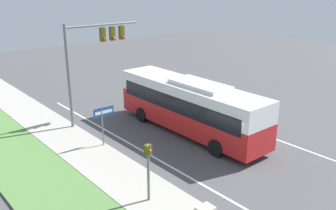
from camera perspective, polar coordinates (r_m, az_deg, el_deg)
name	(u,v)px	position (r m, az deg, el deg)	size (l,w,h in m)	color
ground_plane	(234,155)	(21.27, 9.99, -7.47)	(80.00, 80.00, 0.00)	#4C4C4F
sidewalk	(144,193)	(17.48, -3.69, -13.17)	(2.80, 80.00, 0.12)	#ADA89E
lane_divider_near	(186,175)	(18.93, 2.77, -10.66)	(0.14, 30.00, 0.01)	silver
lane_divider_far	(272,138)	(23.93, 15.62, -4.85)	(0.14, 30.00, 0.01)	silver
bus	(190,104)	(23.28, 3.32, 0.12)	(2.67, 11.12, 3.44)	red
signal_gantry	(93,51)	(24.75, -11.40, 8.10)	(5.39, 0.41, 6.72)	slate
pedestrian_signal	(148,163)	(15.98, -3.02, -8.88)	(0.28, 0.34, 2.74)	slate
street_sign	(103,118)	(21.58, -9.85, -2.00)	(1.30, 0.08, 2.44)	slate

